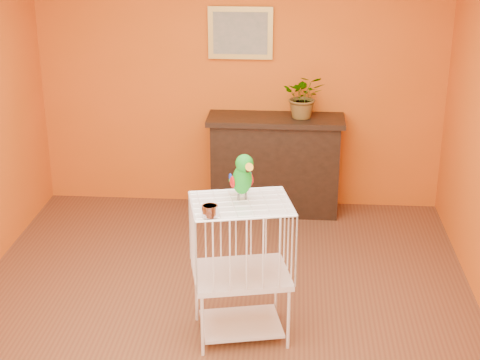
{
  "coord_description": "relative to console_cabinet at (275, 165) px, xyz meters",
  "views": [
    {
      "loc": [
        0.53,
        -4.8,
        2.95
      ],
      "look_at": [
        0.18,
        -0.23,
        1.19
      ],
      "focal_mm": 55.0,
      "sensor_mm": 36.0,
      "label": 1
    }
  ],
  "objects": [
    {
      "name": "room_shell",
      "position": [
        -0.36,
        -2.02,
        1.09
      ],
      "size": [
        4.5,
        4.5,
        4.5
      ],
      "color": "#D85B14",
      "rests_on": "ground"
    },
    {
      "name": "ground",
      "position": [
        -0.36,
        -2.02,
        -0.49
      ],
      "size": [
        4.5,
        4.5,
        0.0
      ],
      "primitive_type": "plane",
      "color": "brown",
      "rests_on": "ground"
    },
    {
      "name": "potted_plant",
      "position": [
        0.26,
        0.04,
        0.65
      ],
      "size": [
        0.39,
        0.43,
        0.33
      ],
      "primitive_type": "imported",
      "rotation": [
        0.0,
        0.0,
        -0.01
      ],
      "color": "#26722D",
      "rests_on": "console_cabinet"
    },
    {
      "name": "birdcage",
      "position": [
        -0.17,
        -2.26,
        0.04
      ],
      "size": [
        0.76,
        0.64,
        1.03
      ],
      "rotation": [
        0.0,
        0.0,
        0.22
      ],
      "color": "white",
      "rests_on": "ground"
    },
    {
      "name": "console_cabinet",
      "position": [
        0.0,
        0.0,
        0.0
      ],
      "size": [
        1.32,
        0.47,
        0.98
      ],
      "color": "black",
      "rests_on": "ground"
    },
    {
      "name": "framed_picture",
      "position": [
        -0.36,
        0.2,
        1.26
      ],
      "size": [
        0.62,
        0.04,
        0.5
      ],
      "color": "#B99742",
      "rests_on": "room_shell"
    },
    {
      "name": "feed_cup",
      "position": [
        -0.35,
        -2.51,
        0.58
      ],
      "size": [
        0.11,
        0.11,
        0.07
      ],
      "primitive_type": "cylinder",
      "color": "silver",
      "rests_on": "birdcage"
    },
    {
      "name": "parrot",
      "position": [
        -0.16,
        -2.21,
        0.71
      ],
      "size": [
        0.21,
        0.3,
        0.34
      ],
      "rotation": [
        0.0,
        0.0,
        0.47
      ],
      "color": "#59544C",
      "rests_on": "birdcage"
    }
  ]
}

